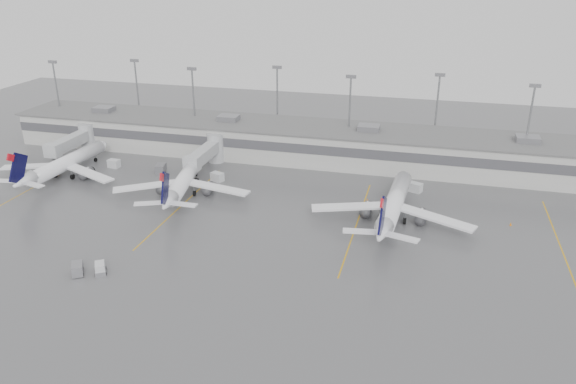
% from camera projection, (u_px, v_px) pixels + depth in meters
% --- Properties ---
extents(ground, '(260.00, 260.00, 0.00)m').
position_uv_depth(ground, '(222.00, 277.00, 86.73)').
color(ground, '#4C4C4F').
rests_on(ground, ground).
extents(terminal, '(152.00, 17.00, 9.45)m').
position_uv_depth(terminal, '(306.00, 142.00, 136.92)').
color(terminal, '#B0B0AB').
rests_on(terminal, ground).
extents(light_masts, '(142.40, 8.00, 20.60)m').
position_uv_depth(light_masts, '(312.00, 105.00, 139.07)').
color(light_masts, gray).
rests_on(light_masts, ground).
extents(jet_bridge_left, '(4.00, 17.20, 7.00)m').
position_uv_depth(jet_bridge_left, '(77.00, 140.00, 139.12)').
color(jet_bridge_left, '#A5A8AB').
rests_on(jet_bridge_left, ground).
extents(jet_bridge_right, '(4.00, 17.20, 7.00)m').
position_uv_depth(jet_bridge_right, '(209.00, 152.00, 130.90)').
color(jet_bridge_right, '#A5A8AB').
rests_on(jet_bridge_right, ground).
extents(stand_markings, '(105.25, 40.00, 0.01)m').
position_uv_depth(stand_markings, '(266.00, 214.00, 108.17)').
color(stand_markings, '#D2950C').
rests_on(stand_markings, ground).
extents(jet_far_left, '(28.79, 32.32, 10.45)m').
position_uv_depth(jet_far_left, '(64.00, 164.00, 125.01)').
color(jet_far_left, white).
rests_on(jet_far_left, ground).
extents(jet_mid_left, '(27.99, 31.66, 10.33)m').
position_uv_depth(jet_mid_left, '(184.00, 180.00, 115.77)').
color(jet_mid_left, white).
rests_on(jet_mid_left, ground).
extents(jet_mid_right, '(30.23, 33.96, 10.98)m').
position_uv_depth(jet_mid_right, '(393.00, 204.00, 103.91)').
color(jet_mid_right, white).
rests_on(jet_mid_right, ground).
extents(baggage_tug, '(2.81, 3.13, 1.72)m').
position_uv_depth(baggage_tug, '(100.00, 269.00, 87.47)').
color(baggage_tug, silver).
rests_on(baggage_tug, ground).
extents(baggage_cart, '(2.86, 3.23, 1.80)m').
position_uv_depth(baggage_cart, '(77.00, 269.00, 87.04)').
color(baggage_cart, slate).
rests_on(baggage_cart, ground).
extents(gse_uld_a, '(2.87, 2.10, 1.90)m').
position_uv_depth(gse_uld_a, '(114.00, 164.00, 131.97)').
color(gse_uld_a, silver).
rests_on(gse_uld_a, ground).
extents(gse_uld_b, '(3.16, 2.64, 1.91)m').
position_uv_depth(gse_uld_b, '(217.00, 177.00, 123.92)').
color(gse_uld_b, silver).
rests_on(gse_uld_b, ground).
extents(gse_uld_c, '(3.22, 2.75, 1.93)m').
position_uv_depth(gse_uld_c, '(415.00, 187.00, 118.13)').
color(gse_uld_c, silver).
rests_on(gse_uld_c, ground).
extents(gse_loader, '(2.69, 3.59, 2.01)m').
position_uv_depth(gse_loader, '(161.00, 169.00, 128.57)').
color(gse_loader, slate).
rests_on(gse_loader, ground).
extents(cone_a, '(0.47, 0.47, 0.74)m').
position_uv_depth(cone_a, '(58.00, 174.00, 127.30)').
color(cone_a, orange).
rests_on(cone_a, ground).
extents(cone_b, '(0.49, 0.49, 0.78)m').
position_uv_depth(cone_b, '(184.00, 184.00, 121.61)').
color(cone_b, orange).
rests_on(cone_b, ground).
extents(cone_c, '(0.38, 0.38, 0.61)m').
position_uv_depth(cone_c, '(367.00, 200.00, 113.68)').
color(cone_c, orange).
rests_on(cone_c, ground).
extents(cone_d, '(0.40, 0.40, 0.63)m').
position_uv_depth(cone_d, '(511.00, 224.00, 103.30)').
color(cone_d, orange).
rests_on(cone_d, ground).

